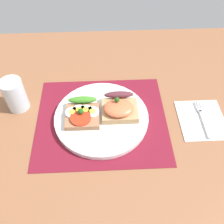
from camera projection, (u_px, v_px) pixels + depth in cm
name	position (u px, v px, depth cm)	size (l,w,h in cm)	color
ground_plane	(102.00, 123.00, 74.37)	(120.00, 90.00, 3.20)	brown
placemat	(102.00, 119.00, 73.02)	(37.01, 32.13, 0.30)	maroon
plate	(101.00, 117.00, 72.33)	(26.62, 26.62, 1.50)	white
sandwich_egg_tomato	(82.00, 113.00, 70.62)	(9.35, 10.04, 3.84)	#9E6C4B
sandwich_salmon	(119.00, 108.00, 71.00)	(10.05, 9.61, 5.70)	tan
napkin	(202.00, 119.00, 72.82)	(12.99, 14.50, 0.60)	white
fork	(202.00, 117.00, 72.69)	(1.62, 13.32, 0.32)	#B7B7BC
drinking_glass	(15.00, 95.00, 72.57)	(6.18, 6.18, 9.96)	silver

